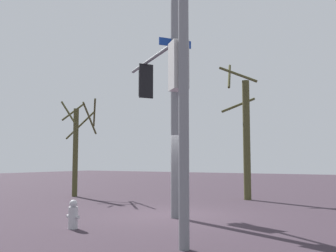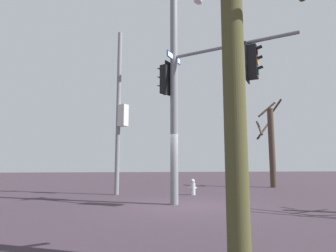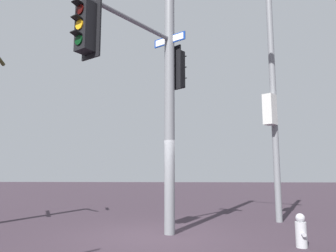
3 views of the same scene
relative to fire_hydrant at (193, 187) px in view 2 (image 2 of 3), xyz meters
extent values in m
plane|color=#362A34|center=(-1.02, -3.29, -0.34)|extent=(80.00, 80.00, 0.00)
cylinder|color=slate|center=(-1.32, -2.95, 4.43)|extent=(0.29, 0.29, 9.55)
ellipsoid|color=silver|center=(0.13, -0.98, 8.67)|extent=(0.65, 0.70, 0.20)
cylinder|color=slate|center=(0.43, -4.23, 5.07)|extent=(3.56, 2.66, 0.12)
cube|color=black|center=(1.01, -4.66, 4.37)|extent=(0.45, 0.47, 1.10)
cube|color=black|center=(0.87, -4.57, 4.37)|extent=(0.34, 0.49, 1.30)
cylinder|color=#2F0403|center=(1.15, -4.75, 4.71)|extent=(0.15, 0.20, 0.22)
cube|color=black|center=(1.21, -4.79, 4.83)|extent=(0.25, 0.26, 0.06)
cylinder|color=#F2A814|center=(1.15, -4.75, 4.37)|extent=(0.15, 0.20, 0.22)
cube|color=black|center=(1.21, -4.79, 4.49)|extent=(0.25, 0.26, 0.06)
cylinder|color=black|center=(1.15, -4.75, 4.03)|extent=(0.15, 0.20, 0.22)
cube|color=black|center=(1.21, -4.79, 4.15)|extent=(0.25, 0.26, 0.06)
cylinder|color=slate|center=(1.01, -4.66, 5.00)|extent=(0.04, 0.04, 0.15)
cube|color=black|center=(-1.61, -2.74, 4.26)|extent=(0.46, 0.47, 1.10)
cube|color=black|center=(-1.48, -2.85, 4.26)|extent=(0.39, 0.45, 1.30)
cylinder|color=#2F0403|center=(-1.73, -2.63, 4.60)|extent=(0.17, 0.19, 0.22)
cube|color=black|center=(-1.79, -2.58, 4.72)|extent=(0.26, 0.26, 0.06)
cylinder|color=#F2A814|center=(-1.73, -2.63, 4.26)|extent=(0.17, 0.19, 0.22)
cube|color=black|center=(-1.79, -2.58, 4.38)|extent=(0.26, 0.26, 0.06)
cylinder|color=black|center=(-1.73, -2.63, 3.92)|extent=(0.17, 0.19, 0.22)
cube|color=black|center=(-1.79, -2.58, 4.04)|extent=(0.26, 0.26, 0.06)
cube|color=navy|center=(-1.32, -2.95, 5.06)|extent=(0.66, 0.91, 0.24)
cube|color=white|center=(-1.30, -2.96, 5.06)|extent=(0.58, 0.82, 0.18)
cylinder|color=slate|center=(-3.51, 0.56, 3.63)|extent=(0.21, 0.21, 7.95)
cube|color=silver|center=(-3.27, 0.35, 3.37)|extent=(0.53, 0.52, 1.04)
cylinder|color=#B2B2B7|center=(0.00, 0.00, -0.07)|extent=(0.24, 0.24, 0.55)
sphere|color=#B2B2B7|center=(0.00, 0.00, 0.29)|extent=(0.20, 0.20, 0.20)
cylinder|color=#B2B2B7|center=(-0.14, 0.00, -0.04)|extent=(0.10, 0.09, 0.09)
cylinder|color=#B2B2B7|center=(0.14, 0.00, -0.04)|extent=(0.10, 0.09, 0.09)
cylinder|color=#464426|center=(-1.40, -9.25, 2.32)|extent=(0.32, 0.32, 5.33)
cylinder|color=#433529|center=(5.81, 3.50, 2.10)|extent=(0.37, 0.37, 4.89)
cylinder|color=#433529|center=(6.28, 3.63, 4.69)|extent=(0.41, 1.07, 0.92)
cylinder|color=#433529|center=(5.13, 3.68, 3.33)|extent=(0.49, 1.47, 1.10)
cylinder|color=#433529|center=(5.57, 4.04, 3.21)|extent=(1.22, 0.63, 1.22)
cylinder|color=#433529|center=(5.87, 4.06, 4.59)|extent=(1.21, 0.27, 1.04)
camera|label=1|loc=(-7.15, 7.30, 1.38)|focal=41.16mm
camera|label=2|loc=(-2.86, -13.07, 1.09)|focal=30.21mm
camera|label=3|loc=(7.34, -2.60, 1.31)|focal=33.82mm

